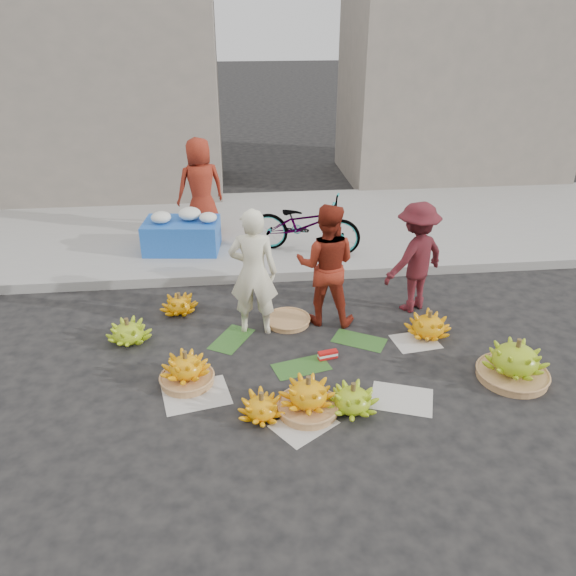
{
  "coord_description": "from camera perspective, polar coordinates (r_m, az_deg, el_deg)",
  "views": [
    {
      "loc": [
        -0.82,
        -5.58,
        3.78
      ],
      "look_at": [
        -0.18,
        0.48,
        0.7
      ],
      "focal_mm": 35.0,
      "sensor_mm": 36.0,
      "label": 1
    }
  ],
  "objects": [
    {
      "name": "banana_leaves",
      "position": [
        6.95,
        0.94,
        -6.14
      ],
      "size": [
        2.0,
        1.0,
        0.0
      ],
      "primitive_type": null,
      "color": "#25531B",
      "rests_on": "ground"
    },
    {
      "name": "newspaper_scatter",
      "position": [
        6.15,
        3.02,
        -11.14
      ],
      "size": [
        3.2,
        1.8,
        0.0
      ],
      "primitive_type": null,
      "color": "beige",
      "rests_on": "ground"
    },
    {
      "name": "banana_bunch_6",
      "position": [
        7.28,
        -15.94,
        -4.31
      ],
      "size": [
        0.66,
        0.66,
        0.34
      ],
      "rotation": [
        0.0,
        0.0,
        0.29
      ],
      "color": "#77A217",
      "rests_on": "ground"
    },
    {
      "name": "banana_bunch_3",
      "position": [
        5.95,
        6.58,
        -11.1
      ],
      "size": [
        0.56,
        0.56,
        0.34
      ],
      "rotation": [
        0.0,
        0.0,
        -0.06
      ],
      "color": "#77A217",
      "rests_on": "ground"
    },
    {
      "name": "banana_bunch_5",
      "position": [
        7.35,
        14.11,
        -3.66
      ],
      "size": [
        0.72,
        0.72,
        0.36
      ],
      "rotation": [
        0.0,
        0.0,
        0.32
      ],
      "color": "#F2A60C",
      "rests_on": "ground"
    },
    {
      "name": "incense_stack",
      "position": [
        6.75,
        4.07,
        -6.77
      ],
      "size": [
        0.25,
        0.12,
        0.1
      ],
      "primitive_type": "cube",
      "rotation": [
        0.0,
        0.0,
        0.21
      ],
      "color": "red",
      "rests_on": "ground"
    },
    {
      "name": "sidewalk",
      "position": [
        10.59,
        -1.18,
        6.23
      ],
      "size": [
        40.0,
        4.0,
        0.12
      ],
      "primitive_type": "cube",
      "color": "gray",
      "rests_on": "ground"
    },
    {
      "name": "curb",
      "position": [
        8.66,
        0.02,
        1.47
      ],
      "size": [
        40.0,
        0.25,
        0.15
      ],
      "primitive_type": "cube",
      "color": "gray",
      "rests_on": "ground"
    },
    {
      "name": "flower_vendor",
      "position": [
        9.99,
        -8.88,
        10.11
      ],
      "size": [
        0.96,
        0.78,
        1.69
      ],
      "primitive_type": "imported",
      "rotation": [
        0.0,
        0.0,
        3.48
      ],
      "color": "maroon",
      "rests_on": "sidewalk"
    },
    {
      "name": "basket_spare",
      "position": [
        7.47,
        -0.03,
        -3.32
      ],
      "size": [
        0.68,
        0.68,
        0.07
      ],
      "primitive_type": "cylinder",
      "rotation": [
        0.0,
        0.0,
        -0.18
      ],
      "color": "#A57345",
      "rests_on": "ground"
    },
    {
      "name": "flower_table",
      "position": [
        9.47,
        -10.69,
        5.47
      ],
      "size": [
        1.29,
        0.88,
        0.7
      ],
      "rotation": [
        0.0,
        0.0,
        -0.11
      ],
      "color": "blue",
      "rests_on": "sidewalk"
    },
    {
      "name": "banana_bunch_2",
      "position": [
        5.87,
        2.05,
        -10.99
      ],
      "size": [
        0.63,
        0.63,
        0.44
      ],
      "rotation": [
        0.0,
        0.0,
        -0.0
      ],
      "color": "#A57345",
      "rests_on": "ground"
    },
    {
      "name": "banana_bunch_0",
      "position": [
        6.37,
        -10.3,
        -8.18
      ],
      "size": [
        0.59,
        0.59,
        0.42
      ],
      "rotation": [
        0.0,
        0.0,
        0.04
      ],
      "color": "#A57345",
      "rests_on": "ground"
    },
    {
      "name": "banana_bunch_4",
      "position": [
        6.8,
        22.06,
        -6.92
      ],
      "size": [
        0.88,
        0.88,
        0.52
      ],
      "rotation": [
        0.0,
        0.0,
        -0.31
      ],
      "color": "#A57345",
      "rests_on": "ground"
    },
    {
      "name": "vendor_cream",
      "position": [
        6.94,
        -3.54,
        1.57
      ],
      "size": [
        0.66,
        0.48,
        1.66
      ],
      "primitive_type": "imported",
      "rotation": [
        0.0,
        0.0,
        2.99
      ],
      "color": "#F4EECD",
      "rests_on": "ground"
    },
    {
      "name": "ground",
      "position": [
        6.8,
        1.99,
        -7.03
      ],
      "size": [
        80.0,
        80.0,
        0.0
      ],
      "primitive_type": "plane",
      "color": "black",
      "rests_on": "ground"
    },
    {
      "name": "bicycle",
      "position": [
        9.18,
        1.77,
        6.5
      ],
      "size": [
        1.17,
        1.92,
        0.95
      ],
      "primitive_type": "imported",
      "rotation": [
        0.0,
        0.0,
        1.25
      ],
      "color": "gray",
      "rests_on": "sidewalk"
    },
    {
      "name": "banana_bunch_1",
      "position": [
        5.84,
        -2.71,
        -11.95
      ],
      "size": [
        0.59,
        0.59,
        0.3
      ],
      "rotation": [
        0.0,
        0.0,
        -0.35
      ],
      "color": "#F2A60C",
      "rests_on": "ground"
    },
    {
      "name": "vendor_red",
      "position": [
        7.19,
        3.89,
        2.34
      ],
      "size": [
        0.92,
        0.8,
        1.62
      ],
      "primitive_type": "imported",
      "rotation": [
        0.0,
        0.0,
        2.88
      ],
      "color": "maroon",
      "rests_on": "ground"
    },
    {
      "name": "man_striped",
      "position": [
        7.7,
        12.83,
        3.03
      ],
      "size": [
        1.14,
        0.98,
        1.53
      ],
      "primitive_type": "imported",
      "rotation": [
        0.0,
        0.0,
        3.65
      ],
      "color": "maroon",
      "rests_on": "ground"
    },
    {
      "name": "building_left",
      "position": [
        13.29,
        -20.79,
        17.48
      ],
      "size": [
        6.0,
        3.0,
        4.0
      ],
      "primitive_type": "cube",
      "color": "gray",
      "rests_on": "sidewalk"
    },
    {
      "name": "building_right",
      "position": [
        14.37,
        16.86,
        20.65
      ],
      "size": [
        5.0,
        3.0,
        5.0
      ],
      "primitive_type": "cube",
      "color": "gray",
      "rests_on": "sidewalk"
    },
    {
      "name": "grey_bucket",
      "position": [
        9.55,
        -12.29,
        4.7
      ],
      "size": [
        0.29,
        0.29,
        0.33
      ],
      "primitive_type": "cylinder",
      "color": "slate",
      "rests_on": "sidewalk"
    },
    {
      "name": "banana_bunch_7",
      "position": [
        7.82,
        -10.98,
        -1.6
      ],
      "size": [
        0.46,
        0.46,
        0.3
      ],
      "rotation": [
        0.0,
        0.0,
        -0.03
      ],
      "color": "#F2A60C",
      "rests_on": "ground"
    }
  ]
}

